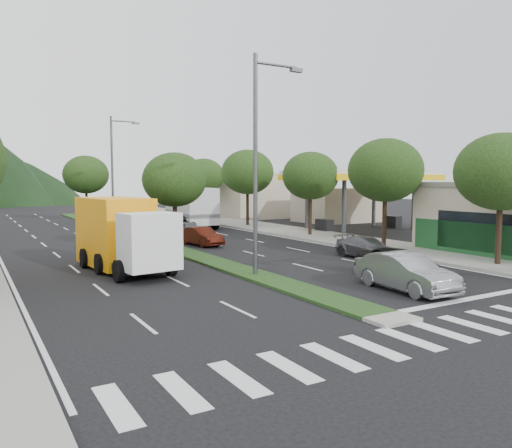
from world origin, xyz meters
TOP-DOWN VIEW (x-y plane):
  - ground at (0.00, 0.00)m, footprint 160.00×160.00m
  - sidewalk_right at (12.50, 25.00)m, footprint 5.00×90.00m
  - median at (0.00, 28.00)m, footprint 1.60×56.00m
  - crosswalk at (0.00, -2.00)m, footprint 19.00×2.20m
  - gas_canopy at (19.00, 22.00)m, footprint 12.20×8.20m
  - bldg_right_far at (19.50, 44.00)m, footprint 10.00×16.00m
  - tree_r_a at (12.00, 4.00)m, footprint 4.60×4.60m
  - tree_r_b at (12.00, 12.00)m, footprint 4.80×4.80m
  - tree_r_c at (12.00, 20.00)m, footprint 4.40×4.40m
  - tree_r_d at (12.00, 30.00)m, footprint 5.00×5.00m
  - tree_r_e at (12.00, 40.00)m, footprint 4.60×4.60m
  - tree_med_near at (0.00, 18.00)m, footprint 4.00×4.00m
  - tree_med_far at (0.00, 44.00)m, footprint 4.80×4.80m
  - streetlight_near at (0.21, 8.00)m, footprint 2.60×0.25m
  - streetlight_mid at (0.21, 33.00)m, footprint 2.60×0.25m
  - sedan_silver at (3.64, 2.39)m, footprint 1.87×4.65m
  - suv_maroon at (-3.45, 13.83)m, footprint 2.16×4.62m
  - car_queue_a at (5.43, 4.49)m, footprint 2.11×4.28m
  - car_queue_b at (8.19, 9.49)m, footprint 1.71×4.18m
  - car_queue_c at (2.37, 19.27)m, footprint 1.83×3.92m
  - car_queue_d at (4.72, 29.27)m, footprint 2.53×4.79m
  - car_queue_e at (3.54, 24.27)m, footprint 1.65×3.71m
  - box_truck at (-4.83, 12.65)m, footprint 3.43×7.39m
  - motorhome at (7.16, 32.51)m, footprint 4.19×9.96m

SIDE VIEW (x-z plane):
  - ground at x=0.00m, z-range 0.00..0.00m
  - crosswalk at x=0.00m, z-range 0.00..0.01m
  - median at x=0.00m, z-range 0.00..0.12m
  - sidewalk_right at x=12.50m, z-range 0.00..0.15m
  - car_queue_b at x=8.19m, z-range 0.00..1.21m
  - car_queue_e at x=3.54m, z-range 0.00..1.24m
  - car_queue_c at x=2.37m, z-range 0.00..1.24m
  - suv_maroon at x=-3.45m, z-range 0.00..1.28m
  - car_queue_d at x=4.72m, z-range 0.00..1.28m
  - car_queue_a at x=5.43m, z-range 0.00..1.40m
  - sedan_silver at x=3.64m, z-range 0.00..1.50m
  - box_truck at x=-4.83m, z-range -0.10..3.43m
  - motorhome at x=7.16m, z-range 0.12..3.83m
  - bldg_right_far at x=19.50m, z-range 0.00..5.20m
  - tree_med_near at x=0.00m, z-range 1.42..7.44m
  - gas_canopy at x=19.00m, z-range 2.02..7.27m
  - tree_r_c at x=12.00m, z-range 1.51..7.99m
  - tree_r_a at x=12.00m, z-range 1.50..8.14m
  - tree_r_e at x=12.00m, z-range 1.54..8.25m
  - tree_med_far at x=0.00m, z-range 1.54..8.47m
  - tree_r_b at x=12.00m, z-range 1.57..8.50m
  - tree_r_d at x=12.00m, z-range 1.60..8.76m
  - streetlight_near at x=0.21m, z-range 0.58..10.58m
  - streetlight_mid at x=0.21m, z-range 0.58..10.58m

